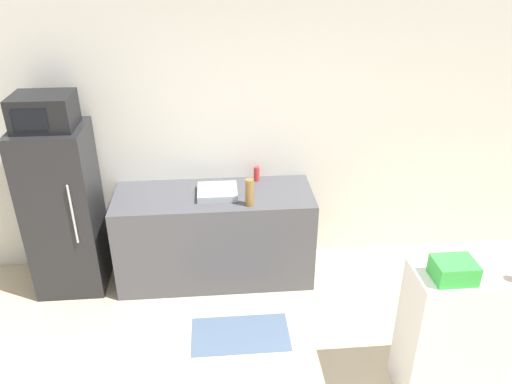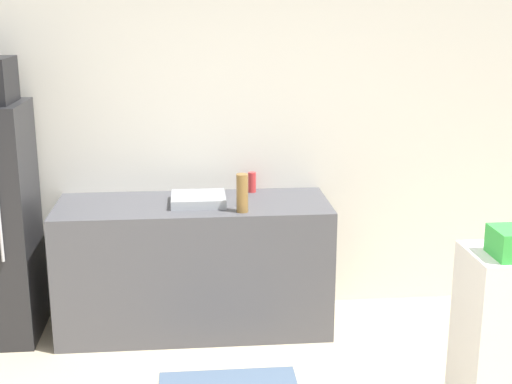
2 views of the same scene
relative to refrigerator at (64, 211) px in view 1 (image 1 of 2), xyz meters
name	(u,v)px [view 1 (image 1 of 2)]	position (x,y,z in m)	size (l,w,h in m)	color
wall_back	(221,139)	(1.46, 0.39, 0.50)	(8.00, 0.06, 2.60)	silver
refrigerator	(64,211)	(0.00, 0.00, 0.00)	(0.61, 0.59, 1.60)	#232326
microwave	(44,111)	(0.00, 0.00, 0.94)	(0.49, 0.41, 0.29)	black
counter	(215,236)	(1.37, 0.01, -0.35)	(1.85, 0.69, 0.91)	#4C4C51
sink_basin	(217,192)	(1.40, 0.00, 0.13)	(0.36, 0.33, 0.06)	#9EA3A8
bottle_tall	(250,192)	(1.69, -0.22, 0.23)	(0.08, 0.08, 0.25)	olive
bottle_short	(257,174)	(1.79, 0.27, 0.18)	(0.06, 0.06, 0.14)	red
shelf_cabinet	(452,333)	(3.03, -1.55, -0.27)	(0.69, 0.39, 1.06)	white
basket	(454,270)	(2.89, -1.62, 0.33)	(0.26, 0.21, 0.14)	green
kitchen_rug	(240,334)	(1.55, -0.87, -0.80)	(0.83, 0.46, 0.01)	slate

